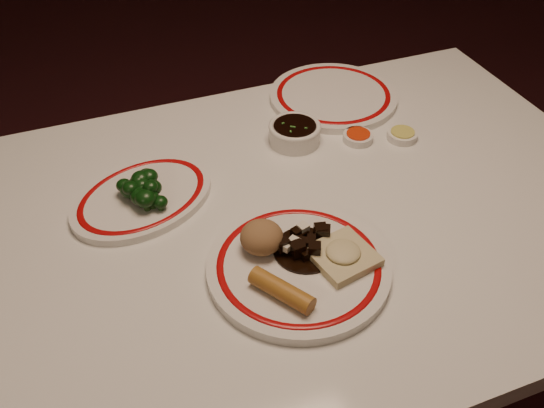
{
  "coord_description": "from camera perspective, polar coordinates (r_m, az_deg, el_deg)",
  "views": [
    {
      "loc": [
        -0.39,
        -0.76,
        1.49
      ],
      "look_at": [
        -0.11,
        -0.02,
        0.8
      ],
      "focal_mm": 40.0,
      "sensor_mm": 36.0,
      "label": 1
    }
  ],
  "objects": [
    {
      "name": "far_plate",
      "position": [
        1.43,
        5.79,
        10.08
      ],
      "size": [
        0.38,
        0.38,
        0.02
      ],
      "color": "silver",
      "rests_on": "dining_table"
    },
    {
      "name": "broccoli_pile",
      "position": [
        1.13,
        -12.07,
        1.58
      ],
      "size": [
        0.08,
        0.11,
        0.05
      ],
      "color": "#23471C",
      "rests_on": "broccoli_plate"
    },
    {
      "name": "sweet_sour_dish",
      "position": [
        1.3,
        8.1,
        6.27
      ],
      "size": [
        0.06,
        0.06,
        0.02
      ],
      "color": "silver",
      "rests_on": "dining_table"
    },
    {
      "name": "fried_wonton",
      "position": [
        1.0,
        6.69,
        -4.79
      ],
      "size": [
        0.11,
        0.11,
        0.03
      ],
      "color": "#C5BC8B",
      "rests_on": "main_plate"
    },
    {
      "name": "rice_mound",
      "position": [
        1.0,
        -0.98,
        -3.14
      ],
      "size": [
        0.07,
        0.07,
        0.05
      ],
      "primitive_type": "ellipsoid",
      "color": "olive",
      "rests_on": "main_plate"
    },
    {
      "name": "spring_roll",
      "position": [
        0.93,
        0.92,
        -8.11
      ],
      "size": [
        0.08,
        0.11,
        0.03
      ],
      "primitive_type": "cylinder",
      "rotation": [
        1.57,
        0.0,
        0.56
      ],
      "color": "#A77029",
      "rests_on": "main_plate"
    },
    {
      "name": "broccoli_plate",
      "position": [
        1.15,
        -12.09,
        0.65
      ],
      "size": [
        0.34,
        0.32,
        0.02
      ],
      "color": "silver",
      "rests_on": "dining_table"
    },
    {
      "name": "stirfry_heap",
      "position": [
        1.01,
        3.11,
        -3.78
      ],
      "size": [
        0.11,
        0.11,
        0.03
      ],
      "color": "black",
      "rests_on": "main_plate"
    },
    {
      "name": "main_plate",
      "position": [
        1.0,
        2.51,
        -5.94
      ],
      "size": [
        0.35,
        0.35,
        0.02
      ],
      "color": "silver",
      "rests_on": "dining_table"
    },
    {
      "name": "soy_bowl",
      "position": [
        1.27,
        2.14,
        6.63
      ],
      "size": [
        0.11,
        0.11,
        0.04
      ],
      "color": "silver",
      "rests_on": "dining_table"
    },
    {
      "name": "mustard_dish",
      "position": [
        1.32,
        12.16,
        6.36
      ],
      "size": [
        0.06,
        0.06,
        0.02
      ],
      "color": "silver",
      "rests_on": "dining_table"
    },
    {
      "name": "dining_table",
      "position": [
        1.19,
        4.46,
        -3.37
      ],
      "size": [
        1.2,
        0.9,
        0.75
      ],
      "color": "silver",
      "rests_on": "ground"
    }
  ]
}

